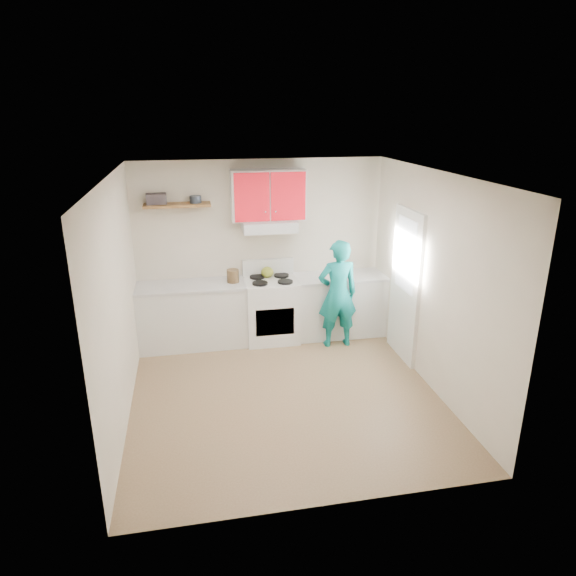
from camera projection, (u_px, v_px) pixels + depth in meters
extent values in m
plane|color=brown|center=(285.00, 393.00, 6.20)|extent=(3.80, 3.80, 0.00)
cube|color=white|center=(284.00, 175.00, 5.34)|extent=(3.60, 3.80, 0.04)
cube|color=beige|center=(260.00, 249.00, 7.53)|extent=(3.60, 0.04, 2.60)
cube|color=beige|center=(329.00, 372.00, 4.01)|extent=(3.60, 0.04, 2.60)
cube|color=beige|center=(118.00, 303.00, 5.45)|extent=(0.04, 3.80, 2.60)
cube|color=beige|center=(433.00, 282.00, 6.10)|extent=(0.04, 3.80, 2.60)
cube|color=white|center=(405.00, 286.00, 6.83)|extent=(0.05, 0.85, 2.05)
cube|color=white|center=(406.00, 255.00, 6.69)|extent=(0.01, 0.55, 0.95)
cube|color=silver|center=(193.00, 316.00, 7.35)|extent=(1.52, 0.60, 0.90)
cube|color=silver|center=(339.00, 305.00, 7.74)|extent=(1.32, 0.60, 0.90)
cube|color=white|center=(271.00, 310.00, 7.53)|extent=(0.76, 0.65, 0.92)
cube|color=silver|center=(269.00, 226.00, 7.22)|extent=(0.76, 0.44, 0.15)
cube|color=red|center=(268.00, 195.00, 7.13)|extent=(1.02, 0.33, 0.70)
cube|color=brown|center=(177.00, 205.00, 6.95)|extent=(0.90, 0.30, 0.04)
cube|color=#423A40|center=(156.00, 199.00, 6.91)|extent=(0.28, 0.21, 0.14)
cylinder|color=#333D4C|center=(196.00, 199.00, 6.99)|extent=(0.21, 0.21, 0.10)
ellipsoid|color=olive|center=(267.00, 272.00, 7.48)|extent=(0.20, 0.20, 0.16)
cylinder|color=#4D3921|center=(233.00, 277.00, 7.26)|extent=(0.22, 0.22, 0.21)
cube|color=olive|center=(337.00, 276.00, 7.61)|extent=(0.30, 0.23, 0.02)
cube|color=red|center=(366.00, 277.00, 7.56)|extent=(0.39, 0.36, 0.01)
imported|color=#0E807F|center=(338.00, 294.00, 7.23)|extent=(0.58, 0.38, 1.57)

